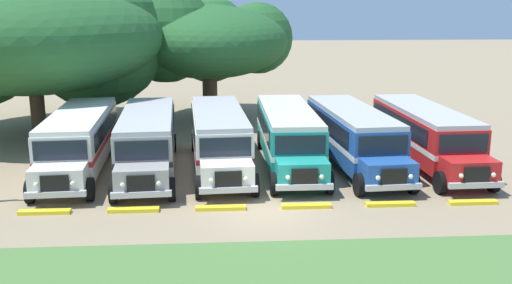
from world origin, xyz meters
TOP-DOWN VIEW (x-y plane):
  - ground_plane at (0.00, 0.00)m, footprint 220.00×220.00m
  - parked_bus_slot_0 at (-8.59, 6.51)m, footprint 3.19×10.91m
  - parked_bus_slot_1 at (-5.25, 6.29)m, footprint 3.29×10.93m
  - parked_bus_slot_2 at (-1.75, 6.64)m, footprint 3.24×10.92m
  - parked_bus_slot_3 at (1.76, 6.82)m, footprint 2.70×10.84m
  - parked_bus_slot_4 at (5.01, 6.55)m, footprint 3.34×10.94m
  - parked_bus_slot_5 at (8.76, 6.61)m, footprint 2.98×10.88m
  - curb_wheelstop_0 at (-8.59, 0.26)m, footprint 2.00×0.36m
  - curb_wheelstop_1 at (-5.16, 0.26)m, footprint 2.00×0.36m
  - curb_wheelstop_2 at (-1.72, 0.26)m, footprint 2.00×0.36m
  - curb_wheelstop_3 at (1.72, 0.26)m, footprint 2.00×0.36m
  - curb_wheelstop_4 at (5.16, 0.26)m, footprint 2.00×0.36m
  - curb_wheelstop_5 at (8.59, 0.26)m, footprint 2.00×0.36m
  - broad_shade_tree at (-2.66, 19.50)m, footprint 12.28×11.38m
  - secondary_tree at (-13.23, 15.33)m, footprint 16.38×16.69m

SIDE VIEW (x-z plane):
  - ground_plane at x=0.00m, z-range 0.00..0.00m
  - curb_wheelstop_0 at x=-8.59m, z-range 0.00..0.15m
  - curb_wheelstop_1 at x=-5.16m, z-range 0.00..0.15m
  - curb_wheelstop_2 at x=-1.72m, z-range 0.00..0.15m
  - curb_wheelstop_3 at x=1.72m, z-range 0.00..0.15m
  - curb_wheelstop_4 at x=5.16m, z-range 0.00..0.15m
  - curb_wheelstop_5 at x=8.59m, z-range 0.00..0.15m
  - parked_bus_slot_0 at x=-8.59m, z-range 0.17..2.99m
  - parked_bus_slot_1 at x=-5.25m, z-range 0.17..2.99m
  - parked_bus_slot_2 at x=-1.75m, z-range 0.17..2.99m
  - parked_bus_slot_3 at x=1.76m, z-range 0.17..2.99m
  - parked_bus_slot_4 at x=5.01m, z-range 0.17..2.99m
  - parked_bus_slot_5 at x=8.76m, z-range 0.17..2.99m
  - broad_shade_tree at x=-2.66m, z-range 0.90..10.29m
  - secondary_tree at x=-13.23m, z-range 0.42..11.89m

